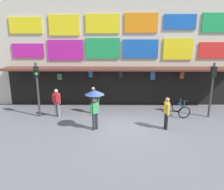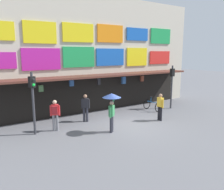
# 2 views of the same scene
# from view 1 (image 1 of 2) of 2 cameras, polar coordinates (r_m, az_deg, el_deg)

# --- Properties ---
(ground_plane) EXTENTS (80.00, 80.00, 0.00)m
(ground_plane) POSITION_cam_1_polar(r_m,az_deg,el_deg) (11.77, 2.97, -8.27)
(ground_plane) COLOR slate
(shopfront) EXTENTS (18.00, 2.60, 8.00)m
(shopfront) POSITION_cam_1_polar(r_m,az_deg,el_deg) (15.38, 2.45, 12.49)
(shopfront) COLOR beige
(shopfront) RESTS_ON ground
(traffic_light_near) EXTENTS (0.34, 0.35, 3.20)m
(traffic_light_near) POSITION_cam_1_polar(r_m,az_deg,el_deg) (13.37, -18.77, 3.41)
(traffic_light_near) COLOR #38383D
(traffic_light_near) RESTS_ON ground
(traffic_light_far) EXTENTS (0.28, 0.33, 3.20)m
(traffic_light_far) POSITION_cam_1_polar(r_m,az_deg,el_deg) (13.83, 24.46, 3.23)
(traffic_light_far) COLOR #38383D
(traffic_light_far) RESTS_ON ground
(bicycle_parked) EXTENTS (0.82, 1.22, 1.05)m
(bicycle_parked) POSITION_cam_1_polar(r_m,az_deg,el_deg) (13.97, 17.29, -3.40)
(bicycle_parked) COLOR black
(bicycle_parked) RESTS_ON ground
(pedestrian_in_yellow) EXTENTS (0.22, 0.53, 1.68)m
(pedestrian_in_yellow) POSITION_cam_1_polar(r_m,az_deg,el_deg) (11.54, 13.91, -4.14)
(pedestrian_in_yellow) COLOR black
(pedestrian_in_yellow) RESTS_ON ground
(pedestrian_with_umbrella) EXTENTS (0.96, 0.96, 2.08)m
(pedestrian_with_umbrella) POSITION_cam_1_polar(r_m,az_deg,el_deg) (10.96, -4.49, -0.95)
(pedestrian_with_umbrella) COLOR #2D2D38
(pedestrian_with_umbrella) RESTS_ON ground
(pedestrian_in_green) EXTENTS (0.49, 0.45, 1.68)m
(pedestrian_in_green) POSITION_cam_1_polar(r_m,az_deg,el_deg) (13.26, -14.13, -1.48)
(pedestrian_in_green) COLOR gray
(pedestrian_in_green) RESTS_ON ground
(pedestrian_in_black) EXTENTS (0.48, 0.47, 1.68)m
(pedestrian_in_black) POSITION_cam_1_polar(r_m,az_deg,el_deg) (13.49, -4.76, -0.78)
(pedestrian_in_black) COLOR #2D2D38
(pedestrian_in_black) RESTS_ON ground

